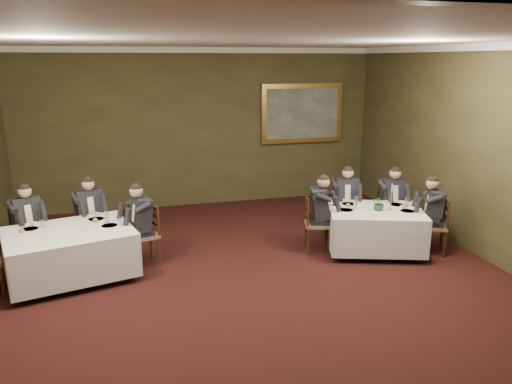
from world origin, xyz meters
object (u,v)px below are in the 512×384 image
diner_sec_backleft (28,234)px  diner_sec_endright (144,234)px  table_second (70,250)px  diner_main_backleft (345,210)px  diner_main_endleft (317,223)px  diner_main_backright (391,210)px  chair_sec_backleft (29,247)px  chair_sec_endright (145,247)px  centerpiece (380,202)px  diner_main_endright (434,225)px  painting (302,113)px  chair_main_endright (433,237)px  chair_sec_backright (91,237)px  diner_sec_backright (90,224)px  table_main (375,227)px  chair_main_endleft (316,235)px  candlestick (391,200)px  chair_main_backleft (344,221)px  chair_main_backright (389,222)px

diner_sec_backleft → diner_sec_endright: bearing=136.2°
table_second → diner_main_backleft: bearing=7.7°
diner_main_backleft → diner_main_endleft: size_ratio=1.00×
diner_main_backright → chair_sec_backleft: (-6.35, 0.41, -0.23)m
chair_sec_endright → centerpiece: centerpiece is taller
diner_main_endright → centerpiece: diner_main_endright is taller
chair_sec_endright → painting: bearing=-65.8°
chair_main_endright → chair_sec_endright: bearing=107.1°
chair_sec_backleft → chair_sec_backright: 0.98m
chair_sec_backleft → chair_sec_endright: same height
chair_sec_backright → diner_sec_backright: diner_sec_backright is taller
table_main → chair_sec_backright: 4.91m
diner_main_endright → painting: size_ratio=0.68×
chair_main_endright → painting: 4.48m
chair_main_endleft → diner_main_endleft: size_ratio=0.74×
chair_main_endleft → diner_sec_backright: size_ratio=0.74×
chair_main_endright → chair_sec_backright: size_ratio=1.00×
diner_main_backright → diner_main_endleft: bearing=15.3°
table_main → chair_sec_backright: bearing=165.0°
chair_sec_endright → diner_sec_endright: diner_sec_endright is taller
chair_sec_backright → candlestick: candlestick is taller
diner_main_endleft → chair_sec_backright: (-3.80, 0.96, -0.23)m
chair_main_backleft → diner_sec_endright: (-3.73, -0.38, 0.23)m
table_main → chair_main_endleft: chair_main_endleft is taller
diner_sec_endright → candlestick: bearing=-113.6°
chair_main_backleft → diner_sec_backleft: (-5.54, 0.12, 0.23)m
chair_sec_backleft → chair_sec_backright: bearing=165.7°
table_second → chair_sec_endright: 1.17m
diner_main_backright → diner_sec_endright: 4.53m
table_second → diner_sec_backleft: bearing=131.9°
chair_sec_backleft → diner_sec_endright: 1.90m
diner_sec_backright → chair_sec_endright: (0.87, -0.74, -0.23)m
candlestick → chair_sec_endright: bearing=171.5°
diner_main_endleft → chair_main_endright: size_ratio=1.35×
chair_main_endright → candlestick: candlestick is taller
chair_main_backright → centerpiece: centerpiece is taller
chair_sec_endright → candlestick: 4.19m
diner_main_endright → painting: 4.39m
table_main → diner_sec_endright: bearing=172.3°
diner_sec_backright → diner_sec_endright: same height
painting → chair_main_endleft: bearing=-105.7°
diner_sec_endright → diner_main_backleft: bearing=-99.5°
table_main → chair_main_backleft: (-0.15, 0.91, -0.17)m
chair_sec_endright → candlestick: candlestick is taller
chair_sec_backright → painting: painting is taller
chair_main_endleft → diner_main_endleft: (0.01, -0.00, 0.23)m
chair_main_endright → painting: (-0.95, 4.02, 1.74)m
chair_sec_endright → painting: size_ratio=0.51×
diner_sec_backright → chair_sec_backleft: bearing=-6.5°
diner_main_endleft → diner_sec_endright: bearing=-79.1°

